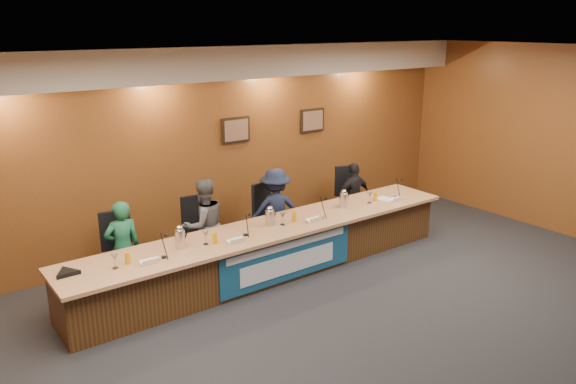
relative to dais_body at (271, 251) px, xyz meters
name	(u,v)px	position (x,y,z in m)	size (l,w,h in m)	color
floor	(392,346)	(0.00, -2.40, -0.35)	(10.00, 10.00, 0.00)	black
ceiling	(410,57)	(0.00, -2.40, 2.85)	(10.00, 8.00, 0.04)	silver
wall_back	(214,148)	(0.00, 1.60, 1.25)	(10.00, 0.04, 3.20)	brown
soffit	(219,63)	(0.00, 1.35, 2.60)	(10.00, 0.50, 0.50)	beige
dais_body	(271,251)	(0.00, 0.00, 0.00)	(6.00, 0.80, 0.70)	#462A12
dais_top	(273,228)	(0.00, -0.05, 0.38)	(6.10, 0.95, 0.05)	#B47D52
banner	(288,258)	(0.00, -0.41, 0.03)	(2.20, 0.02, 0.65)	navy
banner_text_upper	(289,245)	(0.00, -0.43, 0.23)	(2.00, 0.01, 0.10)	silver
banner_text_lower	(289,264)	(0.00, -0.43, -0.05)	(1.60, 0.01, 0.28)	silver
wall_photo_left	(236,130)	(0.40, 1.57, 1.50)	(0.52, 0.04, 0.42)	black
wall_photo_right	(312,120)	(2.00, 1.57, 1.50)	(0.52, 0.04, 0.42)	black
panelist_a	(123,248)	(-1.93, 0.69, 0.30)	(0.47, 0.31, 1.30)	#1A5F3E
panelist_b	(204,225)	(-0.71, 0.69, 0.35)	(0.68, 0.53, 1.40)	#505256
panelist_c	(276,210)	(0.57, 0.69, 0.33)	(0.87, 0.50, 1.35)	#141C35
panelist_d	(354,196)	(2.25, 0.69, 0.25)	(0.70, 0.29, 1.20)	black
office_chair_a	(121,257)	(-1.93, 0.79, 0.13)	(0.48, 0.48, 0.08)	black
office_chair_b	(202,237)	(-0.71, 0.79, 0.13)	(0.48, 0.48, 0.08)	black
office_chair_c	(272,220)	(0.57, 0.79, 0.13)	(0.48, 0.48, 0.08)	black
office_chair_d	(350,201)	(2.25, 0.79, 0.13)	(0.48, 0.48, 0.08)	black
nameplate_a	(152,261)	(-1.93, -0.27, 0.45)	(0.24, 0.06, 0.09)	white
microphone_a	(164,257)	(-1.73, -0.17, 0.41)	(0.07, 0.07, 0.02)	black
juice_glass_a	(128,258)	(-2.15, -0.08, 0.47)	(0.06, 0.06, 0.15)	orange
water_glass_a	(115,261)	(-2.32, -0.12, 0.49)	(0.08, 0.08, 0.18)	silver
nameplate_b	(238,240)	(-0.75, -0.31, 0.45)	(0.24, 0.06, 0.09)	white
microphone_b	(246,235)	(-0.51, -0.13, 0.41)	(0.07, 0.07, 0.02)	black
juice_glass_b	(215,238)	(-0.99, -0.14, 0.47)	(0.06, 0.06, 0.15)	orange
water_glass_b	(206,238)	(-1.10, -0.09, 0.49)	(0.08, 0.08, 0.18)	silver
nameplate_c	(316,219)	(0.60, -0.27, 0.45)	(0.24, 0.06, 0.09)	white
microphone_c	(321,217)	(0.78, -0.19, 0.41)	(0.07, 0.07, 0.02)	black
juice_glass_c	(294,217)	(0.35, -0.08, 0.47)	(0.06, 0.06, 0.15)	orange
water_glass_c	(283,219)	(0.14, -0.08, 0.49)	(0.08, 0.08, 0.18)	silver
nameplate_d	(398,199)	(2.28, -0.30, 0.45)	(0.24, 0.06, 0.09)	white
microphone_d	(396,197)	(2.42, -0.14, 0.41)	(0.07, 0.07, 0.02)	black
juice_glass_d	(375,196)	(2.01, -0.06, 0.47)	(0.06, 0.06, 0.15)	orange
water_glass_d	(370,198)	(1.86, -0.09, 0.49)	(0.08, 0.08, 0.18)	silver
carafe_left	(180,239)	(-1.43, -0.02, 0.53)	(0.13, 0.13, 0.25)	silver
carafe_mid	(270,218)	(-0.01, 0.01, 0.51)	(0.13, 0.13, 0.22)	silver
carafe_right	(344,200)	(1.38, -0.01, 0.51)	(0.13, 0.13, 0.23)	silver
speakerphone	(67,273)	(-2.83, 0.04, 0.43)	(0.32, 0.32, 0.05)	black
paper_stack	(386,199)	(2.22, -0.11, 0.40)	(0.22, 0.30, 0.01)	white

